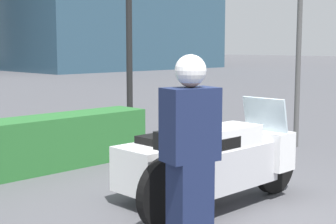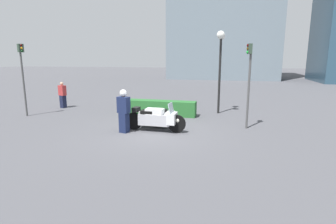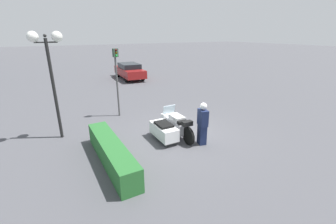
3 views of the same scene
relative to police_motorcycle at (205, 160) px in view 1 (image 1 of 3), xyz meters
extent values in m
plane|color=#4C4C51|center=(-0.09, -0.52, -0.48)|extent=(160.00, 160.00, 0.00)
cylinder|color=black|center=(0.86, -0.37, -0.12)|extent=(0.72, 0.11, 0.72)
cylinder|color=black|center=(-0.94, -0.35, -0.12)|extent=(0.72, 0.11, 0.72)
cylinder|color=black|center=(-0.20, 0.32, -0.20)|extent=(0.56, 0.11, 0.56)
cube|color=#B7B7BC|center=(-0.04, -0.36, -0.01)|extent=(1.28, 0.46, 0.45)
cube|color=white|center=(-0.04, -0.36, 0.32)|extent=(0.70, 0.43, 0.24)
cube|color=black|center=(-0.33, -0.35, 0.30)|extent=(0.51, 0.43, 0.12)
cube|color=white|center=(0.68, -0.37, 0.08)|extent=(0.33, 0.60, 0.44)
cube|color=silver|center=(0.63, -0.37, 0.50)|extent=(0.12, 0.57, 0.40)
sphere|color=white|center=(0.91, -0.37, 0.02)|extent=(0.18, 0.18, 0.18)
cube|color=white|center=(-0.14, 0.32, -0.07)|extent=(1.44, 0.66, 0.50)
sphere|color=white|center=(0.47, 0.31, -0.04)|extent=(0.47, 0.47, 0.47)
cube|color=black|center=(-0.14, 0.32, 0.22)|extent=(0.80, 0.55, 0.09)
cube|color=black|center=(-0.82, -0.35, 0.37)|extent=(0.25, 0.40, 0.18)
cube|color=#192347|center=(-1.15, -0.84, -0.09)|extent=(0.38, 0.35, 0.79)
cube|color=#192347|center=(-1.15, -0.84, 0.62)|extent=(0.52, 0.38, 0.63)
sphere|color=tan|center=(-1.15, -0.84, 1.05)|extent=(0.21, 0.21, 0.21)
sphere|color=white|center=(-1.15, -0.84, 1.08)|extent=(0.27, 0.27, 0.27)
cube|color=#28662D|center=(-0.76, 2.65, -0.10)|extent=(3.91, 0.66, 0.76)
cylinder|color=black|center=(2.24, 3.92, 1.51)|extent=(0.12, 0.12, 3.99)
cylinder|color=#4C4C4C|center=(3.57, 0.99, 1.04)|extent=(0.09, 0.09, 3.05)
camera|label=1|loc=(-4.33, -3.78, 1.29)|focal=55.00mm
camera|label=2|loc=(2.95, -10.15, 2.37)|focal=28.00mm
camera|label=3|loc=(-7.45, 4.26, 3.69)|focal=24.00mm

